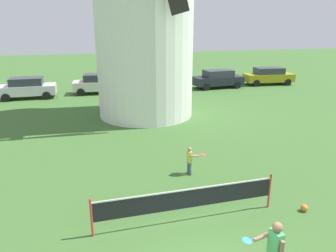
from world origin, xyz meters
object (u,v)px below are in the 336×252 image
object	(u,v)px
parked_car_black	(218,79)
parked_car_mustard	(269,76)
stray_ball	(304,208)
tennis_net	(187,199)
parked_car_cream	(98,83)
parked_car_green	(157,81)
parked_car_silver	(27,88)
player_near	(274,248)
player_far	(190,159)

from	to	relation	value
parked_car_black	parked_car_mustard	xyz separation A→B (m)	(5.21, 0.30, 0.00)
stray_ball	parked_car_black	distance (m)	19.32
stray_ball	parked_car_black	bearing A→B (deg)	73.53
tennis_net	stray_ball	xyz separation A→B (m)	(3.49, -0.48, -0.58)
parked_car_cream	parked_car_green	bearing A→B (deg)	-2.84
tennis_net	parked_car_silver	size ratio (longest dim) A/B	1.28
parked_car_silver	parked_car_cream	world-z (taller)	same
stray_ball	parked_car_black	world-z (taller)	parked_car_black
player_near	parked_car_cream	size ratio (longest dim) A/B	0.35
parked_car_mustard	player_far	bearing A→B (deg)	-130.11
player_far	parked_car_cream	size ratio (longest dim) A/B	0.26
player_far	parked_car_mustard	size ratio (longest dim) A/B	0.23
player_near	parked_car_black	size ratio (longest dim) A/B	0.32
parked_car_cream	parked_car_black	size ratio (longest dim) A/B	0.92
player_near	parked_car_mustard	world-z (taller)	parked_car_mustard
parked_car_silver	tennis_net	bearing A→B (deg)	-69.91
parked_car_silver	parked_car_black	distance (m)	15.53
tennis_net	parked_car_mustard	size ratio (longest dim) A/B	1.13
player_near	parked_car_green	distance (m)	20.83
tennis_net	stray_ball	size ratio (longest dim) A/B	24.53
tennis_net	parked_car_silver	distance (m)	19.13
tennis_net	parked_car_green	size ratio (longest dim) A/B	1.31
parked_car_silver	parked_car_cream	size ratio (longest dim) A/B	1.00
tennis_net	stray_ball	world-z (taller)	tennis_net
parked_car_silver	parked_car_green	size ratio (longest dim) A/B	1.02
player_far	parked_car_silver	bearing A→B (deg)	116.57
tennis_net	player_near	bearing A→B (deg)	-67.16
player_far	player_near	bearing A→B (deg)	-89.85
parked_car_green	parked_car_cream	bearing A→B (deg)	177.16
parked_car_green	parked_car_mustard	world-z (taller)	same
parked_car_green	parked_car_mustard	distance (m)	10.71
parked_car_cream	parked_car_mustard	world-z (taller)	same
parked_car_cream	parked_car_silver	bearing A→B (deg)	-175.01
parked_car_green	parked_car_silver	bearing A→B (deg)	-178.74
parked_car_cream	parked_car_black	xyz separation A→B (m)	(10.28, -0.39, 0.00)
parked_car_silver	parked_car_mustard	size ratio (longest dim) A/B	0.88
player_far	parked_car_black	size ratio (longest dim) A/B	0.24
player_far	tennis_net	bearing A→B (deg)	-110.89
parked_car_silver	parked_car_green	distance (m)	10.04
parked_car_black	tennis_net	bearing A→B (deg)	-116.43
parked_car_cream	parked_car_mustard	distance (m)	15.50
tennis_net	player_near	xyz separation A→B (m)	(1.06, -2.51, 0.12)
player_near	parked_car_green	xyz separation A→B (m)	(2.41, 20.69, 0.01)
player_far	parked_car_cream	bearing A→B (deg)	98.57
player_far	stray_ball	bearing A→B (deg)	-52.72
tennis_net	parked_car_cream	xyz separation A→B (m)	(-1.32, 18.42, 0.12)
player_far	parked_car_silver	world-z (taller)	parked_car_silver
player_near	parked_car_green	world-z (taller)	parked_car_green
parked_car_cream	parked_car_green	world-z (taller)	same
player_near	parked_car_cream	world-z (taller)	parked_car_cream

